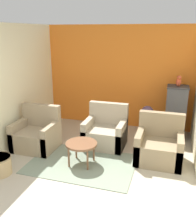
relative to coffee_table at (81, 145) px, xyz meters
The scene contains 11 objects.
ground_plane 1.34m from the coffee_table, 82.40° to the right, with size 20.00×20.00×0.00m, color #B2A893.
wall_back_accent 2.48m from the coffee_table, 85.81° to the left, with size 3.89×0.06×2.58m.
wall_left 2.03m from the coffee_table, 163.82° to the left, with size 0.06×3.55×2.58m.
area_rug 0.39m from the coffee_table, 82.87° to the left, with size 2.00×1.33×0.01m.
coffee_table is the anchor object (origin of this frame).
armchair_left 1.23m from the coffee_table, 162.21° to the left, with size 0.87×0.74×0.91m.
armchair_right 1.50m from the coffee_table, 22.17° to the left, with size 0.87×0.74×0.91m.
armchair_middle 0.96m from the coffee_table, 77.37° to the left, with size 0.87×0.74×0.91m.
birdcage 2.52m from the coffee_table, 48.90° to the left, with size 0.50×0.50×1.23m.
parrot 2.68m from the coffee_table, 48.93° to the left, with size 0.12×0.21×0.25m.
potted_plant 2.15m from the coffee_table, 62.56° to the left, with size 0.33×0.30×0.70m.
Camera 1 is at (1.37, -2.68, 2.42)m, focal length 40.00 mm.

